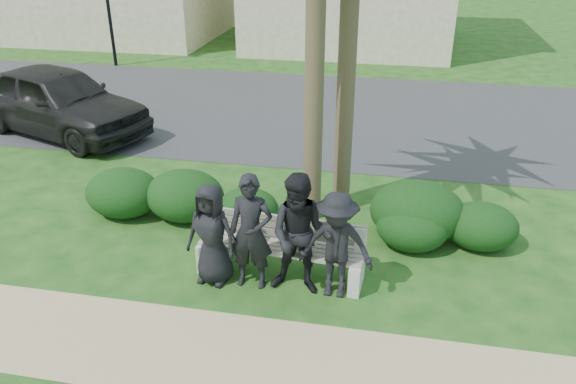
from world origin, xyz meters
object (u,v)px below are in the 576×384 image
(park_bench, at_px, (280,252))
(man_c, at_px, (300,235))
(car_a, at_px, (59,101))
(man_d, at_px, (336,246))
(man_a, at_px, (212,234))
(man_b, at_px, (251,232))

(park_bench, xyz_separation_m, man_c, (0.36, -0.34, 0.52))
(park_bench, bearing_deg, car_a, 146.90)
(park_bench, bearing_deg, man_d, -17.51)
(man_a, relative_size, man_c, 0.85)
(man_b, bearing_deg, man_d, -1.05)
(man_a, height_order, car_a, car_a)
(man_a, distance_m, car_a, 7.81)
(park_bench, height_order, man_d, man_d)
(man_b, relative_size, man_c, 0.96)
(man_b, height_order, car_a, man_b)
(man_b, xyz_separation_m, man_c, (0.71, -0.01, 0.04))
(man_c, height_order, man_d, man_c)
(man_a, xyz_separation_m, car_a, (-5.67, 5.37, 0.06))
(man_d, bearing_deg, car_a, 146.48)
(car_a, bearing_deg, man_b, -110.34)
(park_bench, bearing_deg, man_a, -156.39)
(park_bench, distance_m, man_b, 0.69)
(park_bench, xyz_separation_m, car_a, (-6.61, 5.04, 0.45))
(man_d, bearing_deg, park_bench, 160.52)
(man_d, xyz_separation_m, car_a, (-7.48, 5.39, 0.03))
(park_bench, relative_size, man_d, 1.57)
(park_bench, height_order, man_a, man_a)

